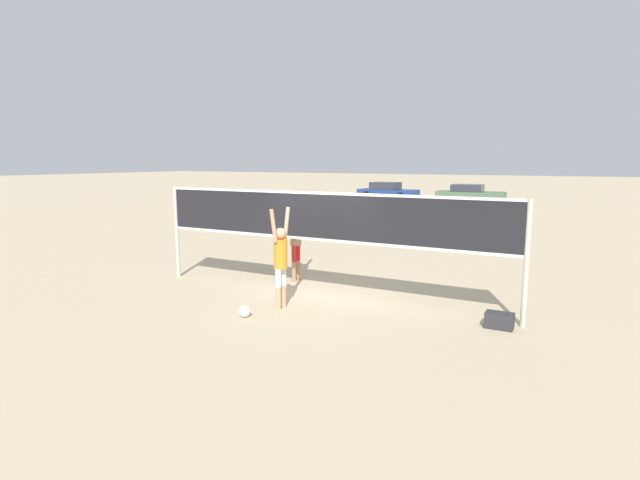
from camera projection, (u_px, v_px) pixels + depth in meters
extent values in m
plane|color=#C6B28C|center=(320.00, 297.00, 11.24)|extent=(200.00, 200.00, 0.00)
cylinder|color=beige|center=(177.00, 232.00, 13.05)|extent=(0.10, 0.10, 2.37)
cylinder|color=beige|center=(527.00, 264.00, 9.05)|extent=(0.10, 0.10, 2.37)
cube|color=black|center=(320.00, 216.00, 10.95)|extent=(8.43, 0.02, 1.09)
cube|color=white|center=(320.00, 193.00, 10.87)|extent=(8.43, 0.03, 0.06)
cube|color=white|center=(320.00, 240.00, 11.03)|extent=(8.43, 0.03, 0.06)
cylinder|color=tan|center=(278.00, 299.00, 10.26)|extent=(0.11, 0.11, 0.47)
cylinder|color=white|center=(278.00, 278.00, 10.19)|extent=(0.12, 0.12, 0.38)
cylinder|color=tan|center=(284.00, 296.00, 10.43)|extent=(0.11, 0.11, 0.47)
cylinder|color=white|center=(283.00, 276.00, 10.37)|extent=(0.12, 0.12, 0.38)
cylinder|color=orange|center=(281.00, 254.00, 10.20)|extent=(0.28, 0.28, 0.60)
sphere|color=tan|center=(280.00, 234.00, 10.14)|extent=(0.23, 0.23, 0.23)
cylinder|color=tan|center=(274.00, 226.00, 9.90)|extent=(0.08, 0.22, 0.68)
cylinder|color=tan|center=(286.00, 223.00, 10.32)|extent=(0.08, 0.22, 0.68)
cylinder|color=tan|center=(298.00, 270.00, 12.82)|extent=(0.11, 0.11, 0.51)
cylinder|color=red|center=(298.00, 253.00, 12.75)|extent=(0.12, 0.12, 0.42)
cylinder|color=tan|center=(294.00, 272.00, 12.65)|extent=(0.11, 0.11, 0.51)
cylinder|color=red|center=(294.00, 254.00, 12.57)|extent=(0.12, 0.12, 0.42)
cylinder|color=tan|center=(296.00, 232.00, 12.57)|extent=(0.28, 0.28, 0.66)
sphere|color=tan|center=(296.00, 214.00, 12.50)|extent=(0.25, 0.25, 0.25)
cylinder|color=tan|center=(301.00, 206.00, 12.69)|extent=(0.08, 0.23, 0.73)
cylinder|color=tan|center=(290.00, 207.00, 12.26)|extent=(0.08, 0.23, 0.73)
sphere|color=white|center=(245.00, 311.00, 9.78)|extent=(0.23, 0.23, 0.23)
cube|color=#2D2D33|center=(499.00, 320.00, 9.14)|extent=(0.50, 0.30, 0.29)
cube|color=navy|center=(388.00, 194.00, 39.42)|extent=(4.75, 2.13, 0.66)
cube|color=#2D333D|center=(385.00, 186.00, 39.45)|extent=(2.20, 1.82, 0.56)
cylinder|color=black|center=(409.00, 195.00, 39.41)|extent=(0.65, 0.26, 0.64)
cylinder|color=black|center=(401.00, 197.00, 37.96)|extent=(0.65, 0.26, 0.64)
cylinder|color=black|center=(376.00, 194.00, 40.93)|extent=(0.65, 0.26, 0.64)
cylinder|color=black|center=(367.00, 195.00, 39.47)|extent=(0.65, 0.26, 0.64)
cube|color=#4C6B4C|center=(470.00, 197.00, 34.25)|extent=(4.58, 2.01, 0.81)
cube|color=#2D333D|center=(468.00, 188.00, 34.25)|extent=(2.10, 1.77, 0.49)
cylinder|color=black|center=(493.00, 200.00, 34.45)|extent=(0.65, 0.25, 0.64)
cylinder|color=black|center=(490.00, 202.00, 32.90)|extent=(0.65, 0.25, 0.64)
cylinder|color=black|center=(452.00, 199.00, 35.66)|extent=(0.65, 0.25, 0.64)
cylinder|color=black|center=(447.00, 201.00, 34.12)|extent=(0.65, 0.25, 0.64)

